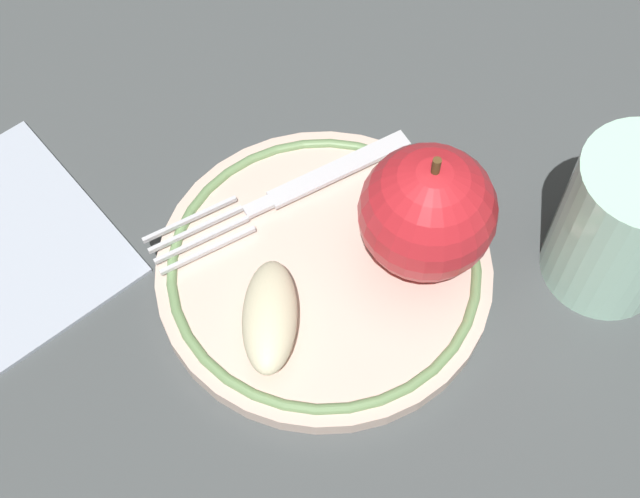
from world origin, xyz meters
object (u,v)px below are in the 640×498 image
at_px(plate, 320,273).
at_px(napkin_folded, 1,244).
at_px(fork, 291,192).
at_px(drinking_glass, 624,223).
at_px(apple_slice_front, 270,316).
at_px(apple_red_whole, 427,212).

xyz_separation_m(plate, napkin_folded, (0.09, -0.16, -0.00)).
xyz_separation_m(fork, drinking_glass, (-0.07, 0.17, 0.03)).
bearing_deg(plate, apple_slice_front, 0.04).
bearing_deg(fork, drinking_glass, 137.20).
distance_m(plate, apple_slice_front, 0.05).
height_order(apple_slice_front, napkin_folded, apple_slice_front).
xyz_separation_m(apple_red_whole, napkin_folded, (0.14, -0.20, -0.05)).
bearing_deg(plate, fork, -124.72).
height_order(plate, drinking_glass, drinking_glass).
bearing_deg(plate, apple_red_whole, 138.62).
distance_m(apple_red_whole, apple_slice_front, 0.10).
relative_size(apple_red_whole, fork, 0.52).
relative_size(drinking_glass, napkin_folded, 0.66).
bearing_deg(drinking_glass, napkin_folded, -55.75).
distance_m(plate, apple_red_whole, 0.07).
height_order(plate, apple_slice_front, apple_slice_front).
bearing_deg(apple_red_whole, fork, -80.62).
xyz_separation_m(fork, napkin_folded, (0.12, -0.12, -0.01)).
distance_m(drinking_glass, napkin_folded, 0.35).
height_order(apple_slice_front, fork, apple_slice_front).
xyz_separation_m(plate, apple_red_whole, (-0.04, 0.04, 0.04)).
relative_size(fork, drinking_glass, 1.74).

